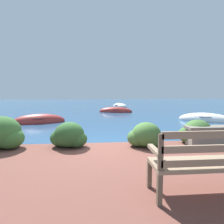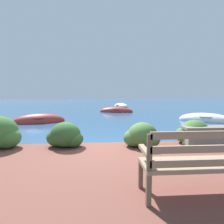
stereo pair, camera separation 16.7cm
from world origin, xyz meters
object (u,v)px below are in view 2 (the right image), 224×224
at_px(rowboat_nearest, 205,120).
at_px(rowboat_mid, 39,121).
at_px(rowboat_far, 116,111).
at_px(park_bench, 196,161).
at_px(rowboat_outer, 121,106).
at_px(mooring_buoy, 208,116).

xyz_separation_m(rowboat_nearest, rowboat_mid, (-9.29, 0.15, 0.00)).
height_order(rowboat_mid, rowboat_far, rowboat_mid).
distance_m(park_bench, rowboat_outer, 18.29).
relative_size(rowboat_far, mooring_buoy, 6.94).
bearing_deg(rowboat_nearest, park_bench, 91.04).
bearing_deg(rowboat_mid, rowboat_far, -149.54).
bearing_deg(park_bench, mooring_buoy, 63.82).
relative_size(rowboat_outer, mooring_buoy, 6.04).
distance_m(park_bench, rowboat_far, 12.51).
xyz_separation_m(rowboat_far, mooring_buoy, (5.97, -3.33, 0.00)).
xyz_separation_m(rowboat_nearest, mooring_buoy, (1.33, 1.83, -0.00)).
bearing_deg(park_bench, rowboat_far, 96.88).
bearing_deg(rowboat_mid, rowboat_outer, -134.72).
bearing_deg(rowboat_mid, rowboat_nearest, 162.41).
xyz_separation_m(rowboat_mid, mooring_buoy, (10.62, 1.68, -0.00)).
height_order(park_bench, mooring_buoy, park_bench).
bearing_deg(mooring_buoy, rowboat_mid, -171.00).
distance_m(rowboat_nearest, rowboat_far, 6.94).
height_order(park_bench, rowboat_nearest, park_bench).
height_order(park_bench, rowboat_outer, park_bench).
height_order(rowboat_mid, rowboat_outer, rowboat_mid).
bearing_deg(rowboat_outer, rowboat_far, 143.41).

